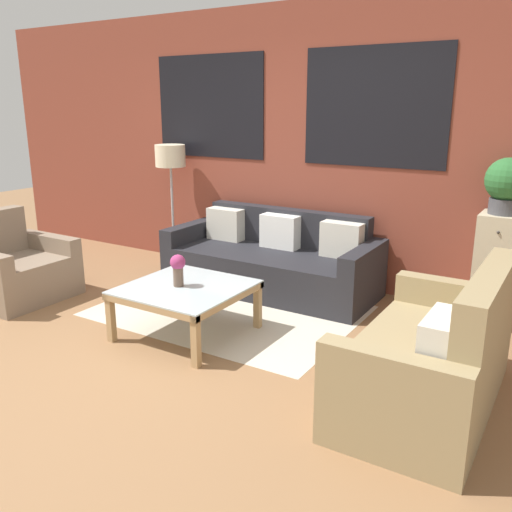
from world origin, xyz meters
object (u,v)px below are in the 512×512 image
couch_dark (273,262)px  drawer_cabinet (497,269)px  armchair_corner (17,270)px  settee_vintage (433,361)px  coffee_table (186,293)px  potted_plant (507,184)px  floor_lamp (171,163)px  flower_vase (178,267)px

couch_dark → drawer_cabinet: size_ratio=2.24×
armchair_corner → drawer_cabinet: 4.41m
settee_vintage → coffee_table: size_ratio=1.63×
coffee_table → potted_plant: 2.76m
floor_lamp → potted_plant: size_ratio=3.01×
armchair_corner → floor_lamp: (0.52, 1.72, 0.91)m
settee_vintage → potted_plant: bearing=86.6°
drawer_cabinet → potted_plant: potted_plant is taller
couch_dark → floor_lamp: bearing=172.7°
couch_dark → settee_vintage: settee_vintage is taller
settee_vintage → coffee_table: bearing=177.9°
coffee_table → flower_vase: 0.22m
couch_dark → floor_lamp: size_ratio=1.54×
potted_plant → coffee_table: bearing=-142.7°
drawer_cabinet → potted_plant: (0.00, 0.00, 0.73)m
floor_lamp → drawer_cabinet: 3.59m
armchair_corner → flower_vase: armchair_corner is taller
settee_vintage → flower_vase: bearing=178.8°
coffee_table → armchair_corner: bearing=-175.0°
potted_plant → flower_vase: potted_plant is taller
coffee_table → floor_lamp: floor_lamp is taller
couch_dark → coffee_table: size_ratio=2.32×
coffee_table → flower_vase: size_ratio=3.52×
armchair_corner → drawer_cabinet: (4.04, 1.76, 0.20)m
settee_vintage → floor_lamp: floor_lamp is taller
floor_lamp → settee_vintage: bearing=-25.4°
potted_plant → flower_vase: 2.75m
potted_plant → flower_vase: bearing=-142.8°
armchair_corner → floor_lamp: size_ratio=0.63×
coffee_table → flower_vase: flower_vase is taller
flower_vase → potted_plant: bearing=37.2°
armchair_corner → flower_vase: (1.91, 0.14, 0.30)m
floor_lamp → flower_vase: 2.18m
couch_dark → armchair_corner: (-1.98, -1.54, -0.01)m
settee_vintage → floor_lamp: size_ratio=1.08×
floor_lamp → flower_vase: floor_lamp is taller
floor_lamp → couch_dark: bearing=-7.3°
settee_vintage → floor_lamp: (-3.42, 1.62, 0.87)m
coffee_table → flower_vase: bearing=-148.3°
settee_vintage → armchair_corner: 3.94m
couch_dark → drawer_cabinet: (2.06, 0.23, 0.19)m
couch_dark → drawer_cabinet: bearing=6.3°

